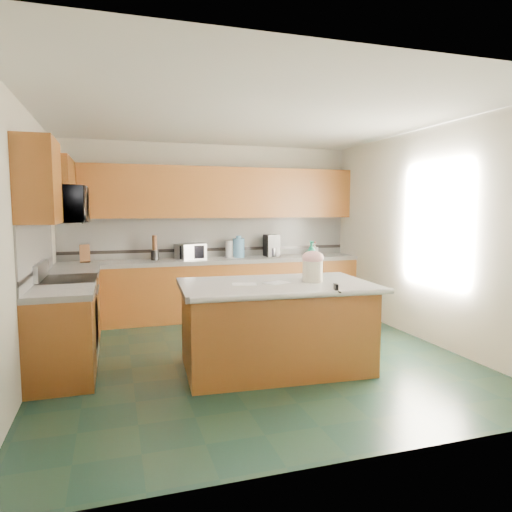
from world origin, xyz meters
name	(u,v)px	position (x,y,z in m)	size (l,w,h in m)	color
floor	(253,356)	(0.00, 0.00, 0.00)	(4.60, 4.60, 0.00)	black
ceiling	(252,116)	(0.00, 0.00, 2.70)	(4.60, 4.60, 0.00)	white
wall_back	(211,230)	(0.00, 2.32, 1.35)	(4.60, 0.04, 2.70)	beige
wall_front	(358,262)	(0.00, -2.32, 1.35)	(4.60, 0.04, 2.70)	beige
wall_left	(24,244)	(-2.32, 0.00, 1.35)	(0.04, 4.60, 2.70)	beige
wall_right	(427,236)	(2.32, 0.00, 1.35)	(0.04, 4.60, 2.70)	beige
back_base_cab	(215,290)	(0.00, 2.00, 0.43)	(4.60, 0.60, 0.86)	#502A0B
back_countertop	(215,261)	(0.00, 2.00, 0.89)	(4.60, 0.64, 0.06)	silver
back_upper_cab	(213,193)	(0.00, 2.13, 1.94)	(4.60, 0.33, 0.78)	#502A0B
back_backsplash	(211,237)	(0.00, 2.29, 1.24)	(4.60, 0.02, 0.63)	silver
back_accent_band	(211,249)	(0.00, 2.28, 1.04)	(4.60, 0.01, 0.05)	black
left_base_cab_rear	(74,307)	(-2.00, 1.29, 0.43)	(0.60, 0.82, 0.86)	#502A0B
left_counter_rear	(73,272)	(-2.00, 1.29, 0.89)	(0.64, 0.82, 0.06)	silver
left_base_cab_front	(61,340)	(-2.00, -0.24, 0.43)	(0.60, 0.72, 0.86)	#502A0B
left_counter_front	(59,293)	(-2.00, -0.24, 0.89)	(0.64, 0.72, 0.06)	silver
left_backsplash	(37,251)	(-2.29, 0.55, 1.24)	(0.02, 2.30, 0.63)	silver
left_accent_band	(39,268)	(-2.28, 0.55, 1.04)	(0.01, 2.30, 0.05)	black
left_upper_cab_rear	(59,189)	(-2.13, 1.42, 1.94)	(0.33, 1.09, 0.78)	#502A0B
left_upper_cab_front	(38,181)	(-2.13, -0.24, 1.94)	(0.33, 0.72, 0.78)	#502A0B
range_body	(68,321)	(-2.00, 0.50, 0.44)	(0.60, 0.76, 0.88)	#B7B7BC
range_oven_door	(96,323)	(-1.71, 0.50, 0.40)	(0.02, 0.68, 0.55)	black
range_cooktop	(67,280)	(-2.00, 0.50, 0.90)	(0.62, 0.78, 0.04)	black
range_handle	(98,290)	(-1.68, 0.50, 0.78)	(0.02, 0.02, 0.66)	#B7B7BC
range_backguard	(40,271)	(-2.26, 0.50, 1.02)	(0.06, 0.76, 0.18)	#B7B7BC
microwave	(63,205)	(-2.00, 0.50, 1.73)	(0.73, 0.50, 0.41)	#B7B7BC
island_base	(275,328)	(0.11, -0.45, 0.43)	(1.87, 1.07, 0.86)	#502A0B
island_top	(275,285)	(0.11, -0.45, 0.89)	(1.97, 1.17, 0.06)	silver
island_bullnose	(297,296)	(0.11, -1.03, 0.89)	(0.06, 0.06, 1.97)	silver
treat_jar	(313,271)	(0.51, -0.50, 1.03)	(0.21, 0.21, 0.22)	beige
treat_jar_lid	(313,258)	(0.51, -0.50, 1.18)	(0.23, 0.23, 0.14)	pink
treat_jar_knob	(313,253)	(0.51, -0.50, 1.23)	(0.03, 0.03, 0.08)	tan
treat_jar_knob_end_l	(309,253)	(0.47, -0.50, 1.23)	(0.04, 0.04, 0.04)	tan
treat_jar_knob_end_r	(316,253)	(0.55, -0.50, 1.23)	(0.04, 0.04, 0.04)	tan
soap_bottle_island	(311,260)	(0.58, -0.31, 1.13)	(0.16, 0.16, 0.42)	#1F9D7C
paper_sheet_a	(277,283)	(0.13, -0.47, 0.92)	(0.26, 0.19, 0.00)	white
paper_sheet_b	(244,284)	(-0.23, -0.45, 0.92)	(0.25, 0.19, 0.00)	white
clamp_body	(336,289)	(0.52, -1.01, 0.93)	(0.03, 0.10, 0.09)	black
clamp_handle	(339,292)	(0.52, -1.07, 0.91)	(0.02, 0.02, 0.07)	black
knife_block	(85,254)	(-1.89, 2.05, 1.05)	(0.14, 0.11, 0.25)	#472814
utensil_crock	(155,255)	(-0.91, 2.08, 1.00)	(0.12, 0.12, 0.15)	black
utensil_bundle	(155,243)	(-0.91, 2.08, 1.18)	(0.07, 0.07, 0.22)	#472814
toaster_oven	(191,251)	(-0.37, 2.05, 1.04)	(0.41, 0.28, 0.24)	#B7B7BC
toaster_oven_door	(192,252)	(-0.37, 1.92, 1.04)	(0.37, 0.01, 0.20)	black
paper_towel	(229,249)	(0.25, 2.10, 1.05)	(0.12, 0.12, 0.26)	white
paper_towel_base	(229,257)	(0.25, 2.10, 0.93)	(0.18, 0.18, 0.01)	#B7B7BC
water_jug	(239,248)	(0.39, 2.06, 1.07)	(0.18, 0.18, 0.30)	#5084AE
water_jug_neck	(239,237)	(0.39, 2.06, 1.25)	(0.09, 0.09, 0.04)	#5084AE
coffee_maker	(272,245)	(0.95, 2.08, 1.10)	(0.21, 0.23, 0.35)	black
coffee_carafe	(273,252)	(0.95, 2.03, 0.99)	(0.15, 0.15, 0.15)	black
soap_bottle_back	(315,249)	(1.70, 2.05, 1.02)	(0.09, 0.09, 0.20)	white
soap_back_cap	(315,242)	(1.70, 2.05, 1.13)	(0.02, 0.02, 0.03)	red
window_light_proxy	(436,224)	(2.29, -0.20, 1.50)	(0.02, 1.40, 1.10)	white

